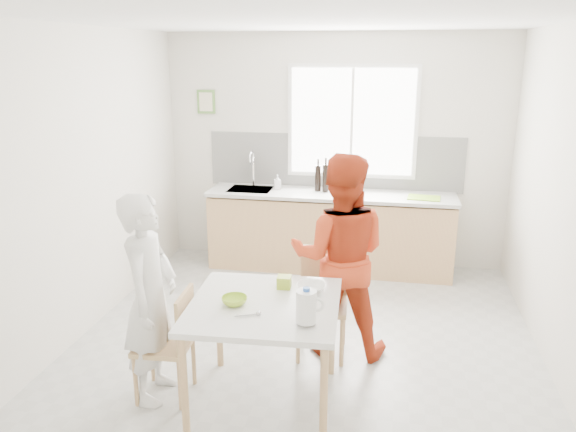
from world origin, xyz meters
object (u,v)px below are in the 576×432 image
wine_bottle_a (326,178)px  wine_bottle_b (318,178)px  person_white (150,299)px  person_red (340,256)px  chair_left (172,340)px  milk_jug (307,306)px  bowl_green (234,301)px  chair_far (323,296)px  bowl_white (311,287)px  dining_table (264,314)px

wine_bottle_a → wine_bottle_b: size_ratio=1.07×
person_white → person_red: person_red is taller
chair_left → wine_bottle_b: (0.67, 2.86, 0.61)m
person_white → person_red: bearing=-57.7°
person_red → wine_bottle_a: size_ratio=5.35×
person_red → milk_jug: size_ratio=7.28×
chair_left → wine_bottle_b: bearing=163.7°
person_white → bowl_green: size_ratio=8.72×
person_white → chair_far: bearing=-55.2°
chair_far → wine_bottle_b: size_ratio=3.00×
chair_left → wine_bottle_a: 3.00m
bowl_white → milk_jug: (0.05, -0.53, 0.10)m
dining_table → bowl_green: 0.23m
wine_bottle_a → milk_jug: bearing=-85.2°
chair_far → wine_bottle_b: wine_bottle_b is taller
chair_left → milk_jug: milk_jug is taller
chair_far → wine_bottle_a: size_ratio=2.82×
dining_table → milk_jug: 0.48m
chair_left → bowl_green: size_ratio=4.69×
dining_table → wine_bottle_b: (-0.01, 2.82, 0.36)m
milk_jug → wine_bottle_a: wine_bottle_a is taller
person_white → wine_bottle_b: (0.81, 2.86, 0.30)m
dining_table → chair_far: size_ratio=1.20×
chair_far → wine_bottle_a: 2.06m
chair_far → bowl_white: chair_far is taller
bowl_green → wine_bottle_a: wine_bottle_a is taller
person_white → bowl_green: 0.63m
person_red → wine_bottle_b: (-0.45, 1.97, 0.21)m
chair_left → bowl_green: bearing=84.1°
chair_left → person_white: size_ratio=0.54×
wine_bottle_b → bowl_white: bearing=-83.3°
chair_left → bowl_white: (0.97, 0.30, 0.36)m
chair_left → milk_jug: 1.15m
milk_jug → wine_bottle_b: wine_bottle_b is taller
chair_far → chair_left: bearing=-141.7°
dining_table → person_red: bearing=62.8°
wine_bottle_a → person_white: bearing=-107.7°
bowl_green → bowl_white: (0.48, 0.33, -0.00)m
chair_far → bowl_green: bearing=-122.4°
wine_bottle_b → dining_table: bearing=-89.7°
person_white → person_red: (1.27, 0.90, 0.08)m
chair_far → bowl_green: size_ratio=5.08×
person_white → milk_jug: (1.16, -0.22, 0.14)m
person_red → person_white: bearing=32.3°
chair_left → milk_jug: size_ratio=3.54×
person_white → milk_jug: size_ratio=6.59×
person_white → bowl_white: person_white is taller
person_red → bowl_white: bearing=72.4°
dining_table → chair_far: (0.31, 0.84, -0.21)m
bowl_green → bowl_white: bearing=34.0°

